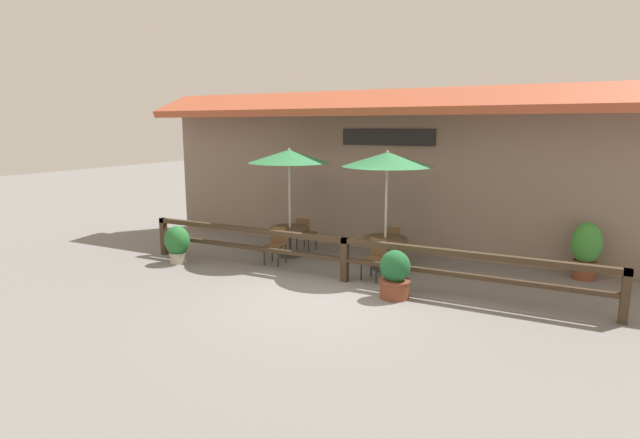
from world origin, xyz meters
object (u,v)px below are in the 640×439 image
at_px(chair_near_streetside, 276,243).
at_px(dining_table_middle, 385,244).
at_px(chair_middle_wallside, 393,241).
at_px(potted_plant_broad_leaf, 586,249).
at_px(chair_near_wallside, 305,232).
at_px(potted_plant_entrance_palm, 395,275).
at_px(patio_umbrella_near, 289,156).
at_px(patio_umbrella_middle, 387,160).
at_px(dining_table_near, 290,233).
at_px(potted_plant_corner_fern, 177,243).
at_px(chair_middle_streetside, 376,257).

bearing_deg(chair_near_streetside, dining_table_middle, 12.67).
height_order(chair_middle_wallside, potted_plant_broad_leaf, potted_plant_broad_leaf).
height_order(chair_near_wallside, potted_plant_entrance_palm, potted_plant_entrance_palm).
distance_m(patio_umbrella_near, potted_plant_entrance_palm, 4.37).
height_order(chair_near_streetside, potted_plant_broad_leaf, potted_plant_broad_leaf).
xyz_separation_m(patio_umbrella_near, patio_umbrella_middle, (2.56, -0.04, 0.00)).
bearing_deg(patio_umbrella_middle, dining_table_near, 179.10).
bearing_deg(potted_plant_broad_leaf, chair_near_streetside, -163.67).
height_order(patio_umbrella_near, potted_plant_corner_fern, patio_umbrella_near).
distance_m(dining_table_near, chair_near_wallside, 0.75).
bearing_deg(dining_table_near, chair_near_wallside, 87.52).
height_order(patio_umbrella_middle, potted_plant_entrance_palm, patio_umbrella_middle).
xyz_separation_m(patio_umbrella_middle, dining_table_middle, (0.00, 0.00, -1.93)).
relative_size(dining_table_middle, chair_middle_streetside, 1.16).
relative_size(chair_near_wallside, potted_plant_corner_fern, 0.96).
xyz_separation_m(chair_near_wallside, dining_table_middle, (2.53, -0.78, 0.11)).
xyz_separation_m(chair_middle_streetside, potted_plant_entrance_palm, (0.76, -0.97, -0.04)).
height_order(dining_table_near, potted_plant_entrance_palm, potted_plant_entrance_palm).
xyz_separation_m(chair_middle_streetside, chair_middle_wallside, (-0.14, 1.60, 0.00)).
relative_size(chair_near_streetside, patio_umbrella_middle, 0.32).
relative_size(patio_umbrella_middle, potted_plant_entrance_palm, 2.91).
relative_size(chair_near_streetside, chair_middle_streetside, 1.00).
xyz_separation_m(chair_near_wallside, chair_middle_streetside, (2.60, -1.58, 0.00)).
bearing_deg(patio_umbrella_middle, chair_near_wallside, 162.92).
relative_size(dining_table_near, patio_umbrella_middle, 0.37).
bearing_deg(chair_middle_wallside, chair_near_wallside, -1.30).
bearing_deg(dining_table_middle, chair_middle_streetside, -85.11).
bearing_deg(potted_plant_entrance_palm, patio_umbrella_middle, 115.17).
bearing_deg(chair_middle_wallside, dining_table_middle, 93.43).
bearing_deg(chair_middle_wallside, potted_plant_broad_leaf, -175.72).
distance_m(patio_umbrella_near, potted_plant_broad_leaf, 7.03).
xyz_separation_m(potted_plant_entrance_palm, potted_plant_broad_leaf, (3.28, 3.01, 0.21)).
relative_size(chair_middle_streetside, potted_plant_corner_fern, 0.96).
xyz_separation_m(dining_table_near, potted_plant_entrance_palm, (3.39, -1.81, -0.15)).
height_order(patio_umbrella_middle, dining_table_middle, patio_umbrella_middle).
distance_m(patio_umbrella_middle, chair_middle_wallside, 2.19).
bearing_deg(potted_plant_corner_fern, dining_table_middle, 20.66).
relative_size(dining_table_middle, potted_plant_entrance_palm, 1.08).
xyz_separation_m(chair_middle_wallside, potted_plant_broad_leaf, (4.18, 0.45, 0.17)).
height_order(chair_middle_streetside, potted_plant_broad_leaf, potted_plant_broad_leaf).
xyz_separation_m(potted_plant_corner_fern, potted_plant_broad_leaf, (8.78, 3.00, 0.17)).
relative_size(patio_umbrella_near, potted_plant_entrance_palm, 2.91).
height_order(dining_table_near, potted_plant_corner_fern, potted_plant_corner_fern).
bearing_deg(potted_plant_broad_leaf, dining_table_near, -169.77).
height_order(dining_table_near, chair_near_streetside, chair_near_streetside).
distance_m(patio_umbrella_middle, potted_plant_corner_fern, 5.39).
distance_m(dining_table_near, potted_plant_broad_leaf, 6.78).
bearing_deg(potted_plant_corner_fern, potted_plant_broad_leaf, 18.90).
relative_size(chair_middle_wallside, potted_plant_broad_leaf, 0.70).
relative_size(dining_table_middle, potted_plant_broad_leaf, 0.81).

